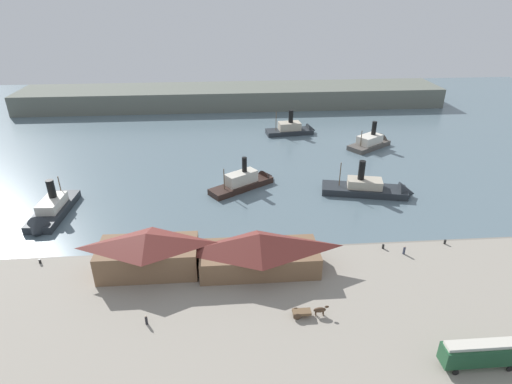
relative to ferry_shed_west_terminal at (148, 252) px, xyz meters
name	(u,v)px	position (x,y,z in m)	size (l,w,h in m)	color
ground_plane	(248,244)	(18.68, 9.03, -5.16)	(320.00, 320.00, 0.00)	slate
quay_promenade	(257,316)	(18.68, -12.97, -4.56)	(110.00, 36.00, 1.20)	gray
seawall_edge	(250,251)	(18.68, 5.43, -4.66)	(110.00, 0.80, 1.00)	slate
ferry_shed_west_terminal	(148,252)	(0.00, 0.00, 0.00)	(18.04, 8.99, 7.81)	brown
ferry_shed_central_terminal	(259,251)	(20.07, -1.15, -0.16)	(21.93, 9.19, 7.48)	brown
street_tram	(481,352)	(48.27, -25.47, -1.48)	(10.90, 2.69, 4.24)	#1E4C2D
horse_cart	(308,311)	(26.78, -14.09, -3.04)	(5.78, 1.49, 1.87)	brown
pedestrian_walking_east	(146,320)	(1.46, -13.90, -3.21)	(0.41, 0.41, 1.65)	#232328
pedestrian_near_east_shed	(404,250)	(48.57, 1.28, -3.15)	(0.44, 0.44, 1.79)	#33384C
mooring_post_center_east	(40,261)	(-21.01, 3.63, -3.51)	(0.44, 0.44, 0.90)	black
mooring_post_west	(445,242)	(58.25, 4.07, -3.51)	(0.44, 0.44, 0.90)	black
mooring_post_center_west	(383,246)	(45.19, 3.43, -3.51)	(0.44, 0.44, 0.90)	black
ferry_outer_harbor	(373,142)	(63.21, 63.71, -3.61)	(16.89, 14.08, 10.46)	#514C47
ferry_mid_harbor	(49,213)	(-26.05, 22.73, -3.71)	(7.13, 20.30, 10.06)	#23282D
ferry_moored_west	(375,189)	(52.31, 29.29, -3.73)	(23.81, 10.85, 10.78)	#23282D
ferry_departing_north	(247,181)	(20.04, 36.29, -3.55)	(18.85, 14.80, 9.94)	black
ferry_moored_east	(295,129)	(39.57, 78.66, -3.59)	(18.40, 7.53, 10.40)	#23282D
far_headland	(233,96)	(18.68, 119.03, -1.16)	(180.00, 24.00, 8.00)	#60665B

